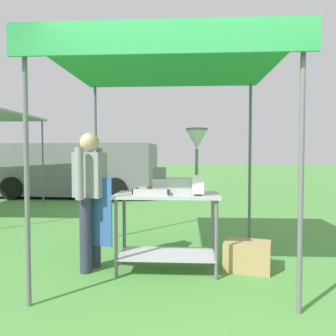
{
  "coord_description": "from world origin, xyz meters",
  "views": [
    {
      "loc": [
        -0.04,
        -2.59,
        1.36
      ],
      "look_at": [
        -0.26,
        1.29,
        1.19
      ],
      "focal_mm": 34.4,
      "sensor_mm": 36.0,
      "label": 1
    }
  ],
  "objects_px": {
    "vendor": "(90,193)",
    "supply_crate": "(247,256)",
    "stall_canopy": "(168,68)",
    "donut_cart": "(167,217)",
    "van_grey": "(75,169)",
    "donut_tray": "(153,192)",
    "donut_fryer": "(182,171)",
    "menu_sign": "(198,187)"
  },
  "relations": [
    {
      "from": "vendor",
      "to": "supply_crate",
      "type": "bearing_deg",
      "value": 2.89
    },
    {
      "from": "supply_crate",
      "to": "vendor",
      "type": "bearing_deg",
      "value": -177.11
    },
    {
      "from": "stall_canopy",
      "to": "donut_cart",
      "type": "bearing_deg",
      "value": -90.0
    },
    {
      "from": "van_grey",
      "to": "donut_cart",
      "type": "bearing_deg",
      "value": -62.59
    },
    {
      "from": "donut_tray",
      "to": "donut_fryer",
      "type": "distance_m",
      "value": 0.42
    },
    {
      "from": "menu_sign",
      "to": "supply_crate",
      "type": "xyz_separation_m",
      "value": [
        0.59,
        0.26,
        -0.84
      ]
    },
    {
      "from": "donut_tray",
      "to": "menu_sign",
      "type": "xyz_separation_m",
      "value": [
        0.52,
        -0.12,
        0.07
      ]
    },
    {
      "from": "menu_sign",
      "to": "stall_canopy",
      "type": "bearing_deg",
      "value": 142.8
    },
    {
      "from": "donut_fryer",
      "to": "menu_sign",
      "type": "height_order",
      "value": "donut_fryer"
    },
    {
      "from": "donut_tray",
      "to": "van_grey",
      "type": "distance_m",
      "value": 7.32
    },
    {
      "from": "donut_fryer",
      "to": "menu_sign",
      "type": "distance_m",
      "value": 0.3
    },
    {
      "from": "donut_cart",
      "to": "vendor",
      "type": "xyz_separation_m",
      "value": [
        -0.9,
        -0.01,
        0.27
      ]
    },
    {
      "from": "supply_crate",
      "to": "donut_tray",
      "type": "bearing_deg",
      "value": -173.01
    },
    {
      "from": "menu_sign",
      "to": "donut_fryer",
      "type": "bearing_deg",
      "value": 135.52
    },
    {
      "from": "menu_sign",
      "to": "vendor",
      "type": "xyz_separation_m",
      "value": [
        -1.25,
        0.16,
        -0.1
      ]
    },
    {
      "from": "stall_canopy",
      "to": "vendor",
      "type": "bearing_deg",
      "value": -173.4
    },
    {
      "from": "donut_tray",
      "to": "vendor",
      "type": "bearing_deg",
      "value": 176.68
    },
    {
      "from": "stall_canopy",
      "to": "menu_sign",
      "type": "distance_m",
      "value": 1.43
    },
    {
      "from": "donut_cart",
      "to": "van_grey",
      "type": "xyz_separation_m",
      "value": [
        -3.39,
        6.53,
        0.24
      ]
    },
    {
      "from": "donut_tray",
      "to": "supply_crate",
      "type": "relative_size",
      "value": 0.67
    },
    {
      "from": "donut_cart",
      "to": "donut_fryer",
      "type": "height_order",
      "value": "donut_fryer"
    },
    {
      "from": "donut_fryer",
      "to": "supply_crate",
      "type": "xyz_separation_m",
      "value": [
        0.77,
        0.08,
        -1.0
      ]
    },
    {
      "from": "van_grey",
      "to": "supply_crate",
      "type": "bearing_deg",
      "value": -56.11
    },
    {
      "from": "stall_canopy",
      "to": "donut_tray",
      "type": "distance_m",
      "value": 1.45
    },
    {
      "from": "donut_cart",
      "to": "vendor",
      "type": "height_order",
      "value": "vendor"
    },
    {
      "from": "vendor",
      "to": "donut_tray",
      "type": "bearing_deg",
      "value": -3.32
    },
    {
      "from": "donut_tray",
      "to": "donut_fryer",
      "type": "bearing_deg",
      "value": 9.76
    },
    {
      "from": "vendor",
      "to": "van_grey",
      "type": "distance_m",
      "value": 6.99
    },
    {
      "from": "stall_canopy",
      "to": "van_grey",
      "type": "distance_m",
      "value": 7.42
    },
    {
      "from": "donut_cart",
      "to": "van_grey",
      "type": "bearing_deg",
      "value": 117.41
    },
    {
      "from": "donut_fryer",
      "to": "van_grey",
      "type": "distance_m",
      "value": 7.43
    },
    {
      "from": "van_grey",
      "to": "stall_canopy",
      "type": "bearing_deg",
      "value": -62.23
    },
    {
      "from": "stall_canopy",
      "to": "vendor",
      "type": "distance_m",
      "value": 1.72
    },
    {
      "from": "donut_tray",
      "to": "supply_crate",
      "type": "height_order",
      "value": "donut_tray"
    },
    {
      "from": "donut_fryer",
      "to": "stall_canopy",
      "type": "bearing_deg",
      "value": 152.46
    },
    {
      "from": "donut_tray",
      "to": "menu_sign",
      "type": "bearing_deg",
      "value": -13.19
    },
    {
      "from": "vendor",
      "to": "stall_canopy",
      "type": "bearing_deg",
      "value": 6.6
    },
    {
      "from": "stall_canopy",
      "to": "supply_crate",
      "type": "xyz_separation_m",
      "value": [
        0.94,
        -0.01,
        -2.2
      ]
    },
    {
      "from": "donut_tray",
      "to": "donut_fryer",
      "type": "xyz_separation_m",
      "value": [
        0.33,
        0.06,
        0.24
      ]
    },
    {
      "from": "donut_tray",
      "to": "van_grey",
      "type": "height_order",
      "value": "van_grey"
    },
    {
      "from": "stall_canopy",
      "to": "menu_sign",
      "type": "relative_size",
      "value": 11.24
    },
    {
      "from": "stall_canopy",
      "to": "van_grey",
      "type": "bearing_deg",
      "value": 117.77
    }
  ]
}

